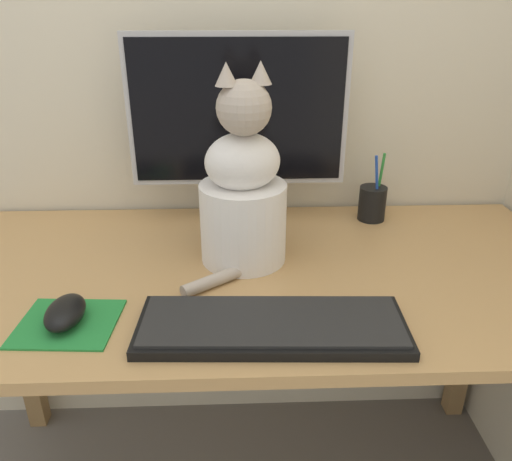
# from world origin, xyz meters

# --- Properties ---
(desk) EXTENTS (1.43, 0.68, 0.72)m
(desk) POSITION_xyz_m (0.00, 0.00, 0.63)
(desk) COLOR tan
(desk) RESTS_ON ground_plane
(monitor) EXTENTS (0.52, 0.17, 0.46)m
(monitor) POSITION_xyz_m (-0.02, 0.24, 0.98)
(monitor) COLOR #B2B2B7
(monitor) RESTS_ON desk
(keyboard) EXTENTS (0.47, 0.18, 0.02)m
(keyboard) POSITION_xyz_m (0.03, -0.22, 0.73)
(keyboard) COLOR black
(keyboard) RESTS_ON desk
(mousepad_left) EXTENTS (0.18, 0.16, 0.00)m
(mousepad_left) POSITION_xyz_m (-0.33, -0.19, 0.72)
(mousepad_left) COLOR #238438
(mousepad_left) RESTS_ON desk
(computer_mouse_left) EXTENTS (0.07, 0.11, 0.04)m
(computer_mouse_left) POSITION_xyz_m (-0.33, -0.19, 0.74)
(computer_mouse_left) COLOR black
(computer_mouse_left) RESTS_ON mousepad_left
(cat) EXTENTS (0.24, 0.28, 0.42)m
(cat) POSITION_xyz_m (-0.01, 0.04, 0.87)
(cat) COLOR white
(cat) RESTS_ON desk
(pen_cup) EXTENTS (0.07, 0.07, 0.18)m
(pen_cup) POSITION_xyz_m (0.32, 0.25, 0.76)
(pen_cup) COLOR black
(pen_cup) RESTS_ON desk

